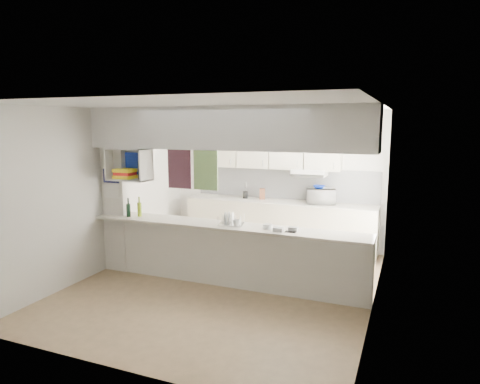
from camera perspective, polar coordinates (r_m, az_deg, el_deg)
The scene contains 16 objects.
floor at distance 6.49m, azimuth -2.07°, elevation -12.26°, with size 4.80×4.80×0.00m, color #907553.
ceiling at distance 6.05m, azimuth -2.21°, elevation 11.35°, with size 4.80×4.80×0.00m, color white.
wall_back at distance 8.36m, azimuth 4.60°, elevation 1.77°, with size 4.20×4.20×0.00m, color silver.
wall_left at distance 7.24m, azimuth -17.49°, elevation 0.24°, with size 4.80×4.80×0.00m, color silver.
wall_right at distance 5.63m, azimuth 17.80°, elevation -2.22°, with size 4.80×4.80×0.00m, color silver.
servery_partition at distance 6.16m, azimuth -3.63°, elevation 2.53°, with size 4.20×0.50×2.60m.
cubby_shelf at distance 6.81m, azimuth -14.52°, elevation 3.32°, with size 0.65×0.35×0.50m.
kitchen_run at distance 8.14m, azimuth 5.08°, elevation -1.82°, with size 3.60×0.63×2.24m.
microwave at distance 7.90m, azimuth 10.75°, elevation -0.55°, with size 0.51×0.34×0.28m, color white.
bowl at distance 7.87m, azimuth 10.52°, elevation 0.65°, with size 0.22×0.22×0.05m, color navy.
dish_rack at distance 6.18m, azimuth -1.20°, elevation -3.67°, with size 0.40×0.33×0.19m.
cup at distance 6.07m, azimuth -0.46°, elevation -4.08°, with size 0.11×0.11×0.09m, color white.
wine_bottles at distance 6.90m, azimuth -13.94°, elevation -2.26°, with size 0.22×0.15×0.31m.
plastic_tubs at distance 5.89m, azimuth 5.08°, elevation -4.82°, with size 0.50×0.21×0.06m.
utensil_jar at distance 8.34m, azimuth 0.71°, elevation -0.38°, with size 0.10×0.10×0.14m, color black.
knife_block at distance 8.24m, azimuth 2.98°, elevation -0.25°, with size 0.10×0.08×0.21m, color brown.
Camera 1 is at (2.47, -5.51, 2.36)m, focal length 32.00 mm.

